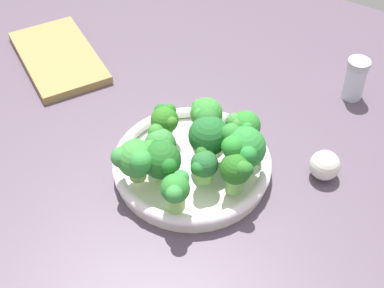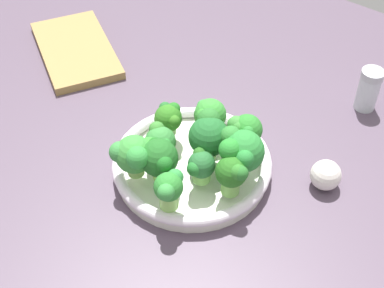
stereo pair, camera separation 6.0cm
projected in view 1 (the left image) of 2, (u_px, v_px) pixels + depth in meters
ground_plane at (173, 188)px, 88.49cm from camera, size 130.00×130.00×2.50cm
bowl at (192, 165)px, 88.07cm from camera, size 24.75×24.75×3.18cm
broccoli_floret_0 at (165, 119)px, 88.57cm from camera, size 4.90×4.67×5.28cm
broccoli_floret_1 at (176, 190)px, 77.52cm from camera, size 4.13×5.54×6.10cm
broccoli_floret_2 at (205, 115)px, 88.56cm from camera, size 5.43×5.66×6.24cm
broccoli_floret_3 at (242, 147)px, 81.83cm from camera, size 7.16×6.98×7.78cm
broccoli_floret_4 at (210, 134)px, 84.15cm from camera, size 7.01×6.45×7.73cm
broccoli_floret_5 at (204, 164)px, 81.92cm from camera, size 4.06×5.07×5.17cm
broccoli_floret_6 at (160, 144)px, 84.31cm from camera, size 4.91×4.76×5.84cm
broccoli_floret_7 at (237, 170)px, 79.73cm from camera, size 5.12×4.62×6.48cm
broccoli_floret_8 at (243, 126)px, 85.76cm from camera, size 5.25×4.74×6.63cm
broccoli_floret_9 at (137, 159)px, 81.14cm from camera, size 6.73×6.39×7.14cm
broccoli_floret_10 at (163, 161)px, 80.70cm from camera, size 6.14×5.61×7.07cm
cutting_board at (58, 57)px, 109.23cm from camera, size 26.48×22.91×1.60cm
garlic_bulb at (325, 165)px, 86.97cm from camera, size 4.74×4.74×4.74cm
pepper_shaker at (355, 79)px, 99.44cm from camera, size 3.89×3.89×7.88cm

